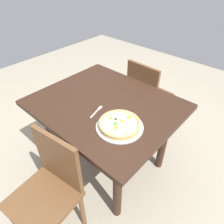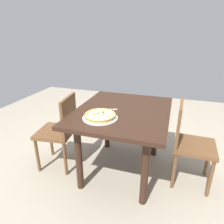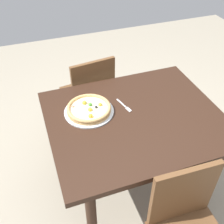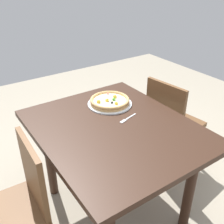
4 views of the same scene
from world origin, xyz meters
name	(u,v)px [view 4 (image 4 of 4)]	position (x,y,z in m)	size (l,w,h in m)	color
ground_plane	(114,207)	(0.00, 0.00, 0.00)	(6.00, 6.00, 0.00)	#9E937F
dining_table	(115,140)	(0.00, 0.00, 0.65)	(1.16, 0.97, 0.76)	#331E14
chair_near	(171,122)	(0.14, -0.70, 0.49)	(0.45, 0.45, 0.89)	brown
chair_far	(17,206)	(-0.03, 0.70, 0.49)	(0.41, 0.41, 0.89)	brown
plate	(110,104)	(0.28, -0.15, 0.77)	(0.34, 0.34, 0.01)	silver
pizza	(110,101)	(0.28, -0.15, 0.79)	(0.30, 0.30, 0.05)	tan
fork	(127,119)	(0.03, -0.12, 0.77)	(0.06, 0.16, 0.00)	silver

